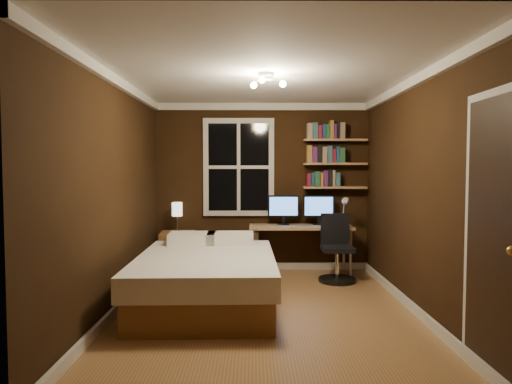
{
  "coord_description": "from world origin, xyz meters",
  "views": [
    {
      "loc": [
        -0.13,
        -4.78,
        1.54
      ],
      "look_at": [
        -0.1,
        0.45,
        1.26
      ],
      "focal_mm": 32.0,
      "sensor_mm": 36.0,
      "label": 1
    }
  ],
  "objects_px": {
    "radiator": "(246,251)",
    "monitor_right": "(319,210)",
    "bedside_lamp": "(177,217)",
    "bed": "(207,278)",
    "desk_lamp": "(344,211)",
    "desk": "(300,230)",
    "office_chair": "(337,256)",
    "monitor_left": "(283,210)",
    "nightstand": "(177,252)"
  },
  "relations": [
    {
      "from": "nightstand",
      "to": "monitor_left",
      "type": "xyz_separation_m",
      "value": [
        1.56,
        0.03,
        0.62
      ]
    },
    {
      "from": "radiator",
      "to": "bedside_lamp",
      "type": "bearing_deg",
      "value": -171.87
    },
    {
      "from": "bed",
      "to": "radiator",
      "type": "bearing_deg",
      "value": 75.47
    },
    {
      "from": "bedside_lamp",
      "to": "desk_lamp",
      "type": "xyz_separation_m",
      "value": [
        2.41,
        -0.17,
        0.11
      ]
    },
    {
      "from": "radiator",
      "to": "monitor_right",
      "type": "distance_m",
      "value": 1.25
    },
    {
      "from": "bed",
      "to": "desk",
      "type": "relative_size",
      "value": 1.42
    },
    {
      "from": "desk",
      "to": "office_chair",
      "type": "height_order",
      "value": "office_chair"
    },
    {
      "from": "bed",
      "to": "bedside_lamp",
      "type": "distance_m",
      "value": 1.76
    },
    {
      "from": "bed",
      "to": "desk_lamp",
      "type": "height_order",
      "value": "desk_lamp"
    },
    {
      "from": "monitor_right",
      "to": "desk_lamp",
      "type": "bearing_deg",
      "value": -29.85
    },
    {
      "from": "monitor_right",
      "to": "radiator",
      "type": "bearing_deg",
      "value": 173.82
    },
    {
      "from": "bedside_lamp",
      "to": "desk",
      "type": "xyz_separation_m",
      "value": [
        1.8,
        -0.05,
        -0.18
      ]
    },
    {
      "from": "bedside_lamp",
      "to": "bed",
      "type": "bearing_deg",
      "value": -69.55
    },
    {
      "from": "desk_lamp",
      "to": "office_chair",
      "type": "relative_size",
      "value": 0.48
    },
    {
      "from": "monitor_left",
      "to": "office_chair",
      "type": "distance_m",
      "value": 1.04
    },
    {
      "from": "nightstand",
      "to": "monitor_right",
      "type": "xyz_separation_m",
      "value": [
        2.07,
        0.03,
        0.62
      ]
    },
    {
      "from": "bed",
      "to": "monitor_left",
      "type": "distance_m",
      "value": 1.97
    },
    {
      "from": "radiator",
      "to": "office_chair",
      "type": "bearing_deg",
      "value": -27.0
    },
    {
      "from": "radiator",
      "to": "desk_lamp",
      "type": "xyz_separation_m",
      "value": [
        1.42,
        -0.31,
        0.64
      ]
    },
    {
      "from": "radiator",
      "to": "desk_lamp",
      "type": "bearing_deg",
      "value": -12.43
    },
    {
      "from": "bedside_lamp",
      "to": "radiator",
      "type": "relative_size",
      "value": 0.75
    },
    {
      "from": "monitor_left",
      "to": "monitor_right",
      "type": "distance_m",
      "value": 0.52
    },
    {
      "from": "radiator",
      "to": "desk",
      "type": "relative_size",
      "value": 0.39
    },
    {
      "from": "desk",
      "to": "monitor_right",
      "type": "height_order",
      "value": "monitor_right"
    },
    {
      "from": "bedside_lamp",
      "to": "monitor_right",
      "type": "relative_size",
      "value": 0.95
    },
    {
      "from": "radiator",
      "to": "desk_lamp",
      "type": "relative_size",
      "value": 1.32
    },
    {
      "from": "bed",
      "to": "desk",
      "type": "distance_m",
      "value": 1.98
    },
    {
      "from": "bedside_lamp",
      "to": "desk_lamp",
      "type": "height_order",
      "value": "desk_lamp"
    },
    {
      "from": "bedside_lamp",
      "to": "office_chair",
      "type": "distance_m",
      "value": 2.35
    },
    {
      "from": "radiator",
      "to": "office_chair",
      "type": "height_order",
      "value": "office_chair"
    },
    {
      "from": "nightstand",
      "to": "desk",
      "type": "bearing_deg",
      "value": -5.62
    },
    {
      "from": "monitor_left",
      "to": "desk_lamp",
      "type": "xyz_separation_m",
      "value": [
        0.86,
        -0.2,
        0.0
      ]
    },
    {
      "from": "bedside_lamp",
      "to": "radiator",
      "type": "bearing_deg",
      "value": 8.13
    },
    {
      "from": "desk",
      "to": "monitor_left",
      "type": "xyz_separation_m",
      "value": [
        -0.24,
        0.07,
        0.28
      ]
    },
    {
      "from": "bedside_lamp",
      "to": "desk_lamp",
      "type": "distance_m",
      "value": 2.42
    },
    {
      "from": "desk",
      "to": "monitor_left",
      "type": "bearing_deg",
      "value": 163.07
    },
    {
      "from": "bed",
      "to": "office_chair",
      "type": "relative_size",
      "value": 2.32
    },
    {
      "from": "radiator",
      "to": "monitor_right",
      "type": "relative_size",
      "value": 1.26
    },
    {
      "from": "nightstand",
      "to": "desk",
      "type": "xyz_separation_m",
      "value": [
        1.8,
        -0.05,
        0.34
      ]
    },
    {
      "from": "nightstand",
      "to": "desk",
      "type": "height_order",
      "value": "desk"
    },
    {
      "from": "monitor_right",
      "to": "office_chair",
      "type": "bearing_deg",
      "value": -71.39
    },
    {
      "from": "bedside_lamp",
      "to": "radiator",
      "type": "xyz_separation_m",
      "value": [
        1.0,
        0.14,
        -0.53
      ]
    },
    {
      "from": "nightstand",
      "to": "office_chair",
      "type": "distance_m",
      "value": 2.3
    },
    {
      "from": "desk",
      "to": "bed",
      "type": "bearing_deg",
      "value": -128.38
    },
    {
      "from": "desk",
      "to": "office_chair",
      "type": "bearing_deg",
      "value": -44.88
    },
    {
      "from": "nightstand",
      "to": "desk_lamp",
      "type": "height_order",
      "value": "desk_lamp"
    },
    {
      "from": "office_chair",
      "to": "desk",
      "type": "bearing_deg",
      "value": 134.11
    },
    {
      "from": "radiator",
      "to": "desk_lamp",
      "type": "distance_m",
      "value": 1.58
    },
    {
      "from": "desk_lamp",
      "to": "desk",
      "type": "bearing_deg",
      "value": 168.82
    },
    {
      "from": "monitor_left",
      "to": "bedside_lamp",
      "type": "bearing_deg",
      "value": -179.04
    }
  ]
}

